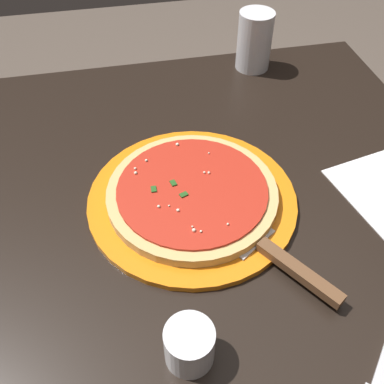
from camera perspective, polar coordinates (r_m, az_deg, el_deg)
ground_plane at (r=1.35m, az=1.93°, el=-23.22°), size 5.00×5.00×0.00m
restaurant_table at (r=0.81m, az=2.98°, el=-8.31°), size 0.85×0.83×0.76m
serving_plate at (r=0.68m, az=0.00°, el=-0.87°), size 0.32×0.32×0.01m
pizza at (r=0.67m, az=-0.00°, el=-0.01°), size 0.26×0.26×0.02m
pizza_server at (r=0.61m, az=10.66°, el=-7.99°), size 0.21×0.16×0.01m
cup_tall_drink at (r=0.97m, az=8.13°, el=18.91°), size 0.07×0.07×0.12m
cup_small_sauce at (r=0.52m, az=-0.34°, el=-19.30°), size 0.06×0.06×0.05m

